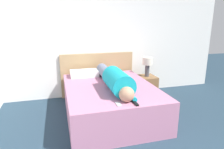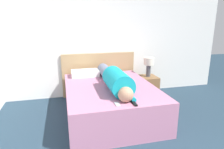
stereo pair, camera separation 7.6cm
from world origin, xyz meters
TOP-DOWN VIEW (x-y plane):
  - wall_back at (0.00, 3.75)m, footprint 5.69×0.06m
  - bed at (-0.19, 2.59)m, footprint 1.55×2.01m
  - headboard at (-0.19, 3.68)m, footprint 1.67×0.04m
  - nightstand at (0.86, 3.27)m, footprint 0.39×0.43m
  - table_lamp at (0.86, 3.27)m, footprint 0.22×0.22m
  - person_lying at (-0.14, 2.45)m, footprint 0.36×1.77m
  - pillow_near_headboard at (-0.54, 3.36)m, footprint 0.58×0.33m
  - tv_remote at (-0.05, 1.70)m, footprint 0.04×0.15m
  - cell_phone at (-0.28, 1.76)m, footprint 0.06×0.13m

SIDE VIEW (x-z plane):
  - nightstand at x=0.86m, z-range 0.00..0.48m
  - bed at x=-0.19m, z-range 0.00..0.57m
  - headboard at x=-0.19m, z-range 0.00..0.99m
  - cell_phone at x=-0.28m, z-range 0.57..0.58m
  - tv_remote at x=-0.05m, z-range 0.57..0.59m
  - pillow_near_headboard at x=-0.54m, z-range 0.57..0.69m
  - person_lying at x=-0.14m, z-range 0.54..0.90m
  - table_lamp at x=0.86m, z-range 0.57..1.00m
  - wall_back at x=0.00m, z-range 0.00..2.60m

